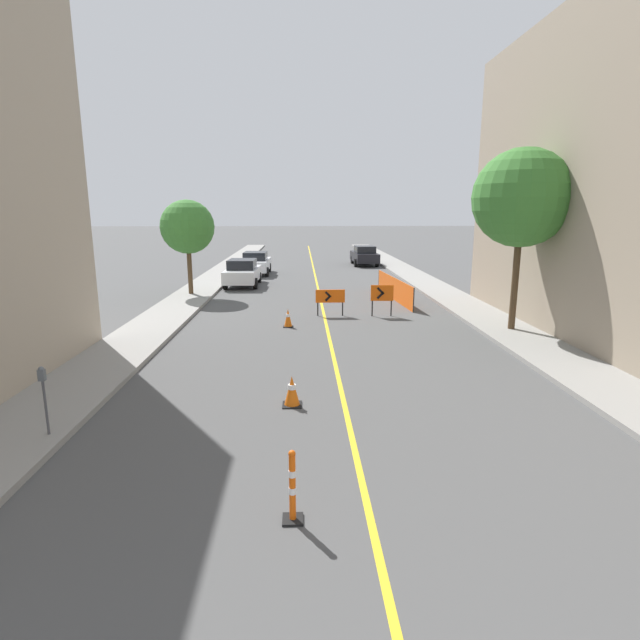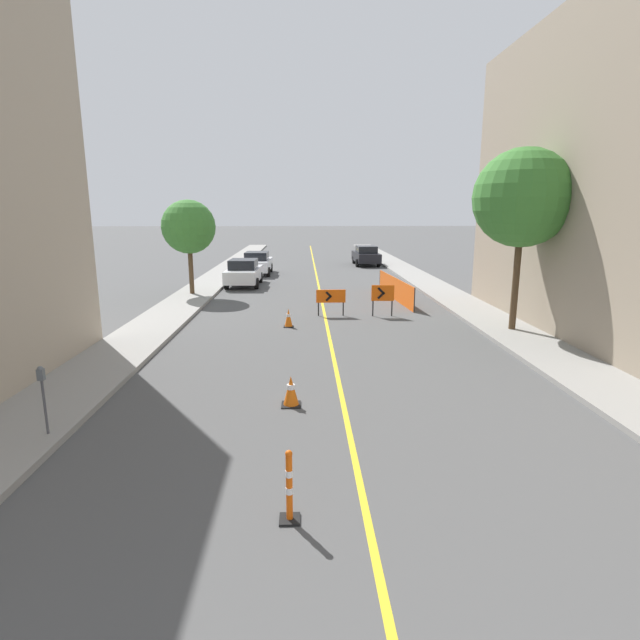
{
  "view_description": "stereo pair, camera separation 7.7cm",
  "coord_description": "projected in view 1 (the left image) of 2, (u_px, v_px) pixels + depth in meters",
  "views": [
    {
      "loc": [
        -0.98,
        1.28,
        4.39
      ],
      "look_at": [
        -0.39,
        16.69,
        1.0
      ],
      "focal_mm": 28.0,
      "sensor_mm": 36.0,
      "label": 1
    },
    {
      "loc": [
        -0.9,
        1.27,
        4.39
      ],
      "look_at": [
        -0.39,
        16.69,
        1.0
      ],
      "focal_mm": 28.0,
      "sensor_mm": 36.0,
      "label": 2
    }
  ],
  "objects": [
    {
      "name": "lane_stripe",
      "position": [
        316.0,
        281.0,
        31.74
      ],
      "size": [
        0.12,
        65.59,
        0.01
      ],
      "color": "gold",
      "rests_on": "ground_plane"
    },
    {
      "name": "sidewalk_left",
      "position": [
        211.0,
        281.0,
        31.47
      ],
      "size": [
        2.18,
        65.59,
        0.14
      ],
      "color": "gray",
      "rests_on": "ground_plane"
    },
    {
      "name": "sidewalk_right",
      "position": [
        420.0,
        280.0,
        31.97
      ],
      "size": [
        2.18,
        65.59,
        0.14
      ],
      "color": "gray",
      "rests_on": "ground_plane"
    },
    {
      "name": "traffic_cone_second",
      "position": [
        292.0,
        391.0,
        11.41
      ],
      "size": [
        0.45,
        0.45,
        0.71
      ],
      "color": "black",
      "rests_on": "ground_plane"
    },
    {
      "name": "traffic_cone_third",
      "position": [
        288.0,
        318.0,
        19.17
      ],
      "size": [
        0.38,
        0.38,
        0.72
      ],
      "color": "black",
      "rests_on": "ground_plane"
    },
    {
      "name": "delineator_post_front",
      "position": [
        292.0,
        491.0,
        7.12
      ],
      "size": [
        0.3,
        0.3,
        1.1
      ],
      "color": "black",
      "rests_on": "ground_plane"
    },
    {
      "name": "arrow_barricade_primary",
      "position": [
        330.0,
        297.0,
        21.11
      ],
      "size": [
        1.24,
        0.1,
        1.13
      ],
      "rotation": [
        0.0,
        0.0,
        0.02
      ],
      "color": "#EF560C",
      "rests_on": "ground_plane"
    },
    {
      "name": "arrow_barricade_secondary",
      "position": [
        382.0,
        294.0,
        21.03
      ],
      "size": [
        0.96,
        0.12,
        1.33
      ],
      "rotation": [
        0.0,
        0.0,
        -0.06
      ],
      "color": "#EF560C",
      "rests_on": "ground_plane"
    },
    {
      "name": "safety_mesh_fence",
      "position": [
        394.0,
        289.0,
        25.06
      ],
      "size": [
        0.55,
        6.71,
        1.11
      ],
      "rotation": [
        0.0,
        0.0,
        1.65
      ],
      "color": "#EF560C",
      "rests_on": "ground_plane"
    },
    {
      "name": "parked_car_curb_near",
      "position": [
        243.0,
        273.0,
        29.59
      ],
      "size": [
        1.95,
        4.35,
        1.59
      ],
      "rotation": [
        0.0,
        0.0,
        -0.03
      ],
      "color": "silver",
      "rests_on": "ground_plane"
    },
    {
      "name": "parked_car_curb_mid",
      "position": [
        256.0,
        263.0,
        34.95
      ],
      "size": [
        1.94,
        4.34,
        1.59
      ],
      "rotation": [
        0.0,
        0.0,
        -0.02
      ],
      "color": "silver",
      "rests_on": "ground_plane"
    },
    {
      "name": "parked_car_curb_far",
      "position": [
        364.0,
        255.0,
        40.9
      ],
      "size": [
        1.98,
        4.37,
        1.59
      ],
      "rotation": [
        0.0,
        0.0,
        0.04
      ],
      "color": "black",
      "rests_on": "ground_plane"
    },
    {
      "name": "parking_meter_near_curb",
      "position": [
        43.0,
        387.0,
        9.48
      ],
      "size": [
        0.12,
        0.11,
        1.37
      ],
      "color": "#4C4C51",
      "rests_on": "sidewalk_left"
    },
    {
      "name": "street_tree_left_near",
      "position": [
        187.0,
        227.0,
        25.43
      ],
      "size": [
        2.73,
        2.73,
        4.81
      ],
      "color": "#4C3823",
      "rests_on": "sidewalk_left"
    },
    {
      "name": "street_tree_right_near",
      "position": [
        522.0,
        198.0,
        17.37
      ],
      "size": [
        3.42,
        3.42,
        6.39
      ],
      "color": "#4C3823",
      "rests_on": "sidewalk_right"
    }
  ]
}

